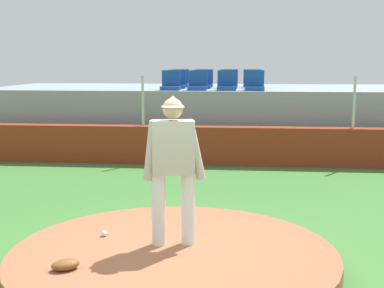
% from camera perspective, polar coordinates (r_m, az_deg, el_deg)
% --- Properties ---
extents(ground_plane, '(60.00, 60.00, 0.00)m').
position_cam_1_polar(ground_plane, '(6.35, -2.02, -13.40)').
color(ground_plane, '#3E7634').
extents(pitchers_mound, '(3.81, 3.81, 0.24)m').
position_cam_1_polar(pitchers_mound, '(6.30, -2.03, -12.40)').
color(pitchers_mound, '#995F3F').
rests_on(pitchers_mound, ground_plane).
extents(pitcher, '(0.75, 0.35, 1.78)m').
position_cam_1_polar(pitcher, '(6.20, -2.05, -1.68)').
color(pitcher, white).
rests_on(pitcher, pitchers_mound).
extents(baseball, '(0.07, 0.07, 0.07)m').
position_cam_1_polar(baseball, '(6.82, -9.43, -9.47)').
color(baseball, white).
rests_on(baseball, pitchers_mound).
extents(fielding_glove, '(0.36, 0.34, 0.11)m').
position_cam_1_polar(fielding_glove, '(5.86, -13.46, -12.51)').
color(fielding_glove, brown).
rests_on(fielding_glove, pitchers_mound).
extents(brick_barrier, '(12.51, 0.40, 0.90)m').
position_cam_1_polar(brick_barrier, '(12.47, 1.86, -0.16)').
color(brick_barrier, maroon).
rests_on(brick_barrier, ground_plane).
extents(fence_post_left, '(0.06, 0.06, 1.18)m').
position_cam_1_polar(fence_post_left, '(12.55, -5.32, 4.65)').
color(fence_post_left, silver).
rests_on(fence_post_left, brick_barrier).
extents(fence_post_right, '(0.06, 0.06, 1.18)m').
position_cam_1_polar(fence_post_right, '(12.58, 17.06, 4.31)').
color(fence_post_right, silver).
rests_on(fence_post_right, brick_barrier).
extents(bleacher_platform, '(12.42, 4.48, 1.68)m').
position_cam_1_polar(bleacher_platform, '(15.31, 2.57, 2.99)').
color(bleacher_platform, '#89969D').
rests_on(bleacher_platform, ground_plane).
extents(stadium_chair_0, '(0.48, 0.44, 0.50)m').
position_cam_1_polar(stadium_chair_0, '(13.60, -2.29, 6.47)').
color(stadium_chair_0, '#174494').
rests_on(stadium_chair_0, bleacher_platform).
extents(stadium_chair_1, '(0.48, 0.44, 0.50)m').
position_cam_1_polar(stadium_chair_1, '(13.56, 0.63, 6.47)').
color(stadium_chair_1, '#174494').
rests_on(stadium_chair_1, bleacher_platform).
extents(stadium_chair_2, '(0.48, 0.44, 0.50)m').
position_cam_1_polar(stadium_chair_2, '(13.53, 3.76, 6.45)').
color(stadium_chair_2, '#174494').
rests_on(stadium_chair_2, bleacher_platform).
extents(stadium_chair_3, '(0.48, 0.44, 0.50)m').
position_cam_1_polar(stadium_chair_3, '(13.49, 6.76, 6.40)').
color(stadium_chair_3, '#174494').
rests_on(stadium_chair_3, bleacher_platform).
extents(stadium_chair_4, '(0.48, 0.44, 0.50)m').
position_cam_1_polar(stadium_chair_4, '(14.49, -1.64, 6.62)').
color(stadium_chair_4, '#174494').
rests_on(stadium_chair_4, bleacher_platform).
extents(stadium_chair_5, '(0.48, 0.44, 0.50)m').
position_cam_1_polar(stadium_chair_5, '(14.43, 1.08, 6.62)').
color(stadium_chair_5, '#174494').
rests_on(stadium_chair_5, bleacher_platform).
extents(stadium_chair_6, '(0.48, 0.44, 0.50)m').
position_cam_1_polar(stadium_chair_6, '(14.43, 3.90, 6.60)').
color(stadium_chair_6, '#174494').
rests_on(stadium_chair_6, bleacher_platform).
extents(stadium_chair_7, '(0.48, 0.44, 0.50)m').
position_cam_1_polar(stadium_chair_7, '(14.41, 6.70, 6.55)').
color(stadium_chair_7, '#174494').
rests_on(stadium_chair_7, bleacher_platform).
extents(stadium_chair_8, '(0.48, 0.44, 0.50)m').
position_cam_1_polar(stadium_chair_8, '(15.41, -1.30, 6.76)').
color(stadium_chair_8, '#174494').
rests_on(stadium_chair_8, bleacher_platform).
extents(stadium_chair_9, '(0.48, 0.44, 0.50)m').
position_cam_1_polar(stadium_chair_9, '(15.35, 1.35, 6.75)').
color(stadium_chair_9, '#174494').
rests_on(stadium_chair_9, bleacher_platform).
extents(stadium_chair_10, '(0.48, 0.44, 0.50)m').
position_cam_1_polar(stadium_chair_10, '(15.33, 4.04, 6.73)').
color(stadium_chair_10, '#174494').
rests_on(stadium_chair_10, bleacher_platform).
extents(stadium_chair_11, '(0.48, 0.44, 0.50)m').
position_cam_1_polar(stadium_chair_11, '(15.31, 6.46, 6.69)').
color(stadium_chair_11, '#174494').
rests_on(stadium_chair_11, bleacher_platform).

